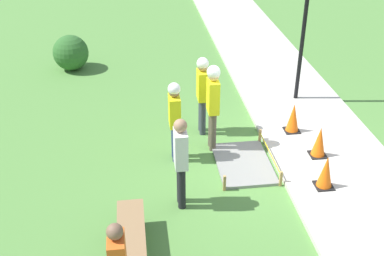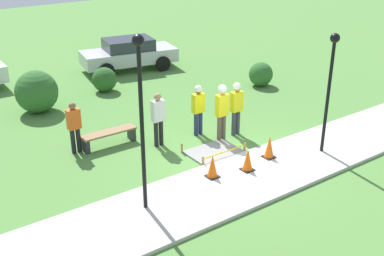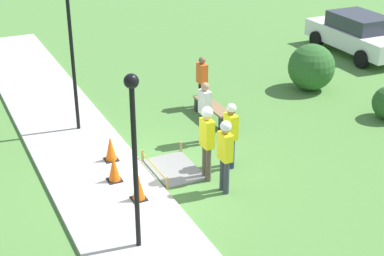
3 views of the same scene
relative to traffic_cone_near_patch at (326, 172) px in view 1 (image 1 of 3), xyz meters
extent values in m
plane|color=#51843D|center=(1.18, 0.68, -0.42)|extent=(60.00, 60.00, 0.00)
cube|color=#BCB7AD|center=(1.18, -0.56, -0.37)|extent=(28.00, 2.49, 0.10)
cube|color=gray|center=(1.05, 1.31, -0.39)|extent=(1.59, 1.10, 0.06)
cube|color=tan|center=(0.25, 0.76, -0.26)|extent=(0.05, 0.05, 0.33)
cube|color=tan|center=(1.84, 0.76, -0.26)|extent=(0.05, 0.05, 0.33)
cube|color=tan|center=(0.25, 1.86, -0.26)|extent=(0.05, 0.05, 0.33)
cube|color=tan|center=(1.84, 1.86, -0.26)|extent=(0.05, 0.05, 0.33)
cube|color=yellow|center=(1.05, 0.76, -0.18)|extent=(1.59, 0.00, 0.04)
cube|color=black|center=(0.00, 0.00, -0.31)|extent=(0.34, 0.34, 0.02)
cone|color=orange|center=(0.00, 0.00, 0.02)|extent=(0.29, 0.29, 0.63)
cube|color=black|center=(1.05, -0.26, -0.31)|extent=(0.34, 0.34, 0.02)
cone|color=orange|center=(1.05, -0.26, 0.02)|extent=(0.29, 0.29, 0.64)
cube|color=black|center=(2.09, -0.04, -0.31)|extent=(0.34, 0.34, 0.02)
cone|color=orange|center=(2.09, -0.04, 0.03)|extent=(0.29, 0.29, 0.66)
cube|color=#2D2D33|center=(-0.54, 3.63, -0.21)|extent=(0.12, 0.40, 0.43)
cube|color=olive|center=(-1.34, 3.63, 0.04)|extent=(1.80, 0.44, 0.06)
cylinder|color=brown|center=(1.69, 1.84, 0.02)|extent=(0.14, 0.14, 0.89)
cylinder|color=brown|center=(1.87, 1.84, 0.02)|extent=(0.14, 0.14, 0.89)
cube|color=yellow|center=(1.78, 1.84, 0.82)|extent=(0.40, 0.22, 0.70)
sphere|color=tan|center=(1.78, 1.84, 1.29)|extent=(0.24, 0.24, 0.24)
sphere|color=white|center=(1.78, 1.84, 1.36)|extent=(0.28, 0.28, 0.28)
cylinder|color=#383D47|center=(2.39, 1.96, 0.00)|extent=(0.14, 0.14, 0.84)
cylinder|color=#383D47|center=(2.57, 1.96, 0.00)|extent=(0.14, 0.14, 0.84)
cube|color=yellow|center=(2.48, 1.96, 0.75)|extent=(0.40, 0.22, 0.67)
sphere|color=#A37A5B|center=(2.48, 1.96, 1.20)|extent=(0.23, 0.23, 0.23)
sphere|color=white|center=(2.48, 1.96, 1.26)|extent=(0.26, 0.26, 0.26)
cylinder|color=navy|center=(1.37, 2.67, -0.02)|extent=(0.14, 0.14, 0.81)
cylinder|color=navy|center=(1.55, 2.67, -0.02)|extent=(0.14, 0.14, 0.81)
cube|color=yellow|center=(1.46, 2.67, 0.70)|extent=(0.40, 0.22, 0.64)
sphere|color=brown|center=(1.46, 2.67, 1.13)|extent=(0.22, 0.22, 0.22)
sphere|color=white|center=(1.46, 2.67, 1.19)|extent=(0.25, 0.25, 0.25)
sphere|color=brown|center=(-2.38, 3.78, 1.11)|extent=(0.22, 0.22, 0.22)
cylinder|color=black|center=(-0.14, 2.72, 0.00)|extent=(0.14, 0.14, 0.86)
cylinder|color=black|center=(0.04, 2.72, 0.00)|extent=(0.14, 0.14, 0.86)
cube|color=silver|center=(-0.05, 2.72, 0.77)|extent=(0.40, 0.22, 0.68)
sphere|color=#A37A5B|center=(-0.05, 2.72, 1.23)|extent=(0.23, 0.23, 0.23)
cylinder|color=black|center=(3.72, -0.66, 1.38)|extent=(0.10, 0.10, 3.40)
sphere|color=#2D6028|center=(6.62, 5.21, 0.09)|extent=(1.03, 1.03, 1.03)
camera|label=1|loc=(-6.95, 3.42, 5.17)|focal=45.00mm
camera|label=2|loc=(-7.18, -9.14, 6.28)|focal=45.00mm
camera|label=3|loc=(12.97, -3.90, 6.77)|focal=55.00mm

